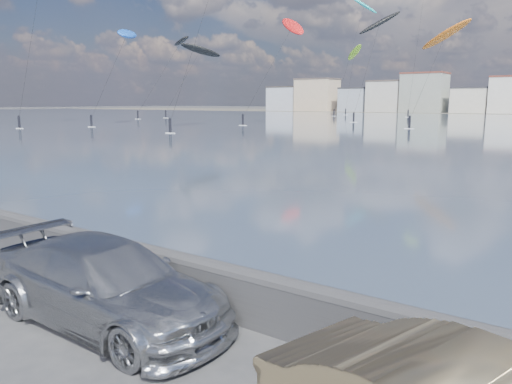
# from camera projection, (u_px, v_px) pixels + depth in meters

# --- Properties ---
(ground) EXTENTS (700.00, 700.00, 0.00)m
(ground) POSITION_uv_depth(u_px,v_px,m) (61.00, 357.00, 7.99)
(ground) COLOR #333335
(ground) RESTS_ON ground
(seawall) EXTENTS (400.00, 0.36, 1.08)m
(seawall) POSITION_uv_depth(u_px,v_px,m) (178.00, 275.00, 10.05)
(seawall) COLOR #28282B
(seawall) RESTS_ON ground
(car_silver) EXTENTS (5.25, 2.17, 1.52)m
(car_silver) POSITION_uv_depth(u_px,v_px,m) (106.00, 284.00, 9.09)
(car_silver) COLOR #A5A7AD
(car_silver) RESTS_ON ground
(kitesurfer_0) EXTENTS (7.20, 18.17, 34.06)m
(kitesurfer_0) POSITION_uv_depth(u_px,v_px,m) (364.00, 7.00, 143.50)
(kitesurfer_0) COLOR #19BFBF
(kitesurfer_0) RESTS_ON ground
(kitesurfer_3) EXTENTS (8.19, 12.25, 22.41)m
(kitesurfer_3) POSITION_uv_depth(u_px,v_px,m) (380.00, 24.00, 99.73)
(kitesurfer_3) COLOR black
(kitesurfer_3) RESTS_ON ground
(kitesurfer_6) EXTENTS (8.78, 14.78, 17.40)m
(kitesurfer_6) POSITION_uv_depth(u_px,v_px,m) (127.00, 35.00, 85.83)
(kitesurfer_6) COLOR blue
(kitesurfer_6) RESTS_ON ground
(kitesurfer_8) EXTENTS (9.31, 14.73, 19.74)m
(kitesurfer_8) POSITION_uv_depth(u_px,v_px,m) (181.00, 42.00, 119.40)
(kitesurfer_8) COLOR black
(kitesurfer_8) RESTS_ON ground
(kitesurfer_9) EXTENTS (8.36, 16.53, 19.50)m
(kitesurfer_9) POSITION_uv_depth(u_px,v_px,m) (200.00, 51.00, 128.53)
(kitesurfer_9) COLOR black
(kitesurfer_9) RESTS_ON ground
(kitesurfer_10) EXTENTS (10.05, 15.28, 17.15)m
(kitesurfer_10) POSITION_uv_depth(u_px,v_px,m) (445.00, 36.00, 80.55)
(kitesurfer_10) COLOR orange
(kitesurfer_10) RESTS_ON ground
(kitesurfer_11) EXTENTS (8.61, 17.30, 22.11)m
(kitesurfer_11) POSITION_uv_depth(u_px,v_px,m) (354.00, 53.00, 160.12)
(kitesurfer_11) COLOR #8CD826
(kitesurfer_11) RESTS_ON ground
(kitesurfer_14) EXTENTS (8.05, 14.02, 19.80)m
(kitesurfer_14) POSITION_uv_depth(u_px,v_px,m) (292.00, 28.00, 88.52)
(kitesurfer_14) COLOR red
(kitesurfer_14) RESTS_ON ground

